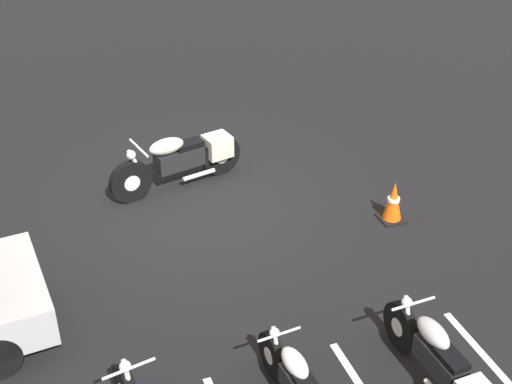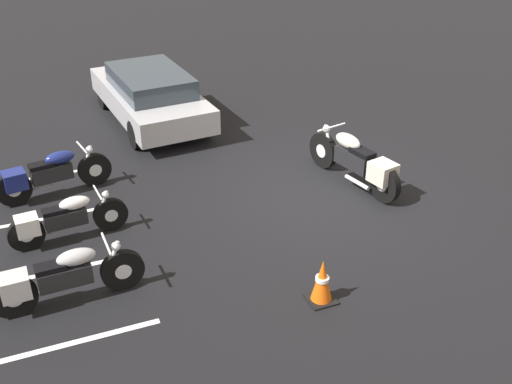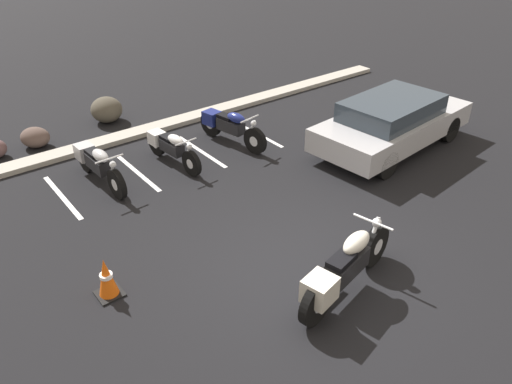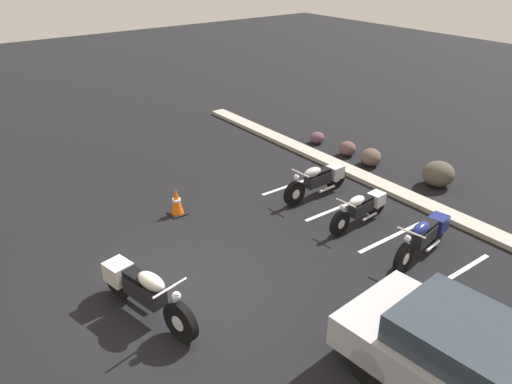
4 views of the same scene
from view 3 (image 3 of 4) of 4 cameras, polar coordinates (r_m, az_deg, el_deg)
The scene contains 14 objects.
ground at distance 8.47m, azimuth 5.58°, elevation -8.89°, with size 60.00×60.00×0.00m, color black.
motorcycle_cream_featured at distance 7.78m, azimuth 10.06°, elevation -8.59°, with size 2.45×0.90×0.97m.
parked_bike_0 at distance 11.17m, azimuth -17.70°, elevation 3.16°, with size 0.61×2.16×0.85m.
parked_bike_1 at distance 11.60m, azimuth -9.74°, elevation 5.12°, with size 0.55×1.97×0.78m.
parked_bike_2 at distance 12.42m, azimuth -3.12°, elevation 7.57°, with size 0.74×2.16×0.85m.
car_silver at distance 12.50m, azimuth 15.31°, elevation 7.76°, with size 4.44×2.17×1.29m.
concrete_curb at distance 13.25m, azimuth -14.38°, elevation 6.31°, with size 18.00×0.50×0.12m, color #A8A399.
landscape_rock_2 at distance 14.26m, azimuth -16.71°, elevation 9.01°, with size 0.86×0.83×0.68m, color #494338.
landscape_rock_3 at distance 13.42m, azimuth -23.93°, elevation 5.73°, with size 0.71×0.61×0.50m, color brown.
traffic_cone at distance 8.11m, azimuth -16.70°, elevation -9.43°, with size 0.40×0.40×0.69m.
stall_line_0 at distance 11.06m, azimuth -21.27°, elevation -0.52°, with size 0.10×2.10×0.00m, color white.
stall_line_1 at distance 11.53m, azimuth -13.41°, elevation 2.21°, with size 0.10×2.10×0.00m, color white.
stall_line_2 at distance 12.22m, azimuth -6.28°, elevation 4.65°, with size 0.10×2.10×0.00m, color white.
stall_line_3 at distance 13.09m, azimuth 0.04°, elevation 6.74°, with size 0.10×2.10×0.00m, color white.
Camera 3 is at (-4.60, -4.57, 5.45)m, focal length 35.00 mm.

